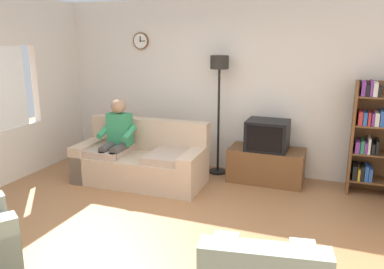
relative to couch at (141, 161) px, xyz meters
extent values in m
plane|color=#9E6B42|center=(1.00, -1.57, -0.31)|extent=(12.00, 12.00, 0.00)
cube|color=silver|center=(1.00, 1.09, 1.04)|extent=(6.20, 0.12, 2.70)
cylinder|color=brown|center=(-0.49, 1.01, 1.74)|extent=(0.28, 0.03, 0.28)
cylinder|color=white|center=(-0.49, 1.00, 1.74)|extent=(0.24, 0.01, 0.24)
cube|color=black|center=(-0.49, 0.99, 1.77)|extent=(0.02, 0.01, 0.09)
cube|color=black|center=(-0.45, 0.99, 1.74)|extent=(0.11, 0.01, 0.01)
cube|color=silver|center=(-1.86, 0.53, 1.09)|extent=(0.12, 1.10, 1.20)
cube|color=tan|center=(0.00, -0.05, -0.10)|extent=(1.93, 0.90, 0.42)
cube|color=tan|center=(-0.01, 0.31, 0.35)|extent=(1.91, 0.26, 0.48)
cube|color=tan|center=(0.84, -0.03, -0.03)|extent=(0.25, 0.85, 0.56)
cube|color=tan|center=(-0.84, -0.08, -0.03)|extent=(0.25, 0.85, 0.56)
cube|color=tan|center=(0.50, -0.09, 0.16)|extent=(0.62, 0.70, 0.10)
cube|color=tan|center=(-0.50, -0.12, 0.16)|extent=(0.62, 0.70, 0.10)
cube|color=brown|center=(1.74, 0.68, -0.06)|extent=(1.10, 0.56, 0.50)
cube|color=black|center=(1.74, 0.94, -0.04)|extent=(1.10, 0.04, 0.03)
cube|color=black|center=(1.74, 0.66, 0.41)|extent=(0.60, 0.48, 0.44)
cube|color=black|center=(1.74, 0.42, 0.41)|extent=(0.50, 0.01, 0.36)
cube|color=brown|center=(2.89, 0.73, 0.46)|extent=(0.04, 0.36, 1.55)
cube|color=brown|center=(3.21, 0.90, 0.46)|extent=(0.64, 0.02, 1.55)
cube|color=brown|center=(3.21, 0.73, -0.12)|extent=(0.60, 0.34, 0.02)
cube|color=black|center=(2.97, 0.71, -0.01)|extent=(0.06, 0.28, 0.20)
cube|color=gold|center=(3.02, 0.71, -0.03)|extent=(0.03, 0.28, 0.16)
cube|color=black|center=(3.07, 0.71, -0.01)|extent=(0.04, 0.28, 0.20)
cube|color=#2D59A5|center=(3.12, 0.71, 0.00)|extent=(0.05, 0.28, 0.21)
cube|color=#2D59A5|center=(3.17, 0.71, -0.01)|extent=(0.04, 0.28, 0.19)
cube|color=brown|center=(3.21, 0.73, 0.27)|extent=(0.60, 0.34, 0.02)
cube|color=#72338C|center=(2.97, 0.71, 0.36)|extent=(0.06, 0.28, 0.16)
cube|color=#267F4C|center=(3.03, 0.71, 0.36)|extent=(0.05, 0.28, 0.17)
cube|color=#72338C|center=(3.07, 0.71, 0.36)|extent=(0.04, 0.28, 0.15)
cube|color=silver|center=(3.11, 0.71, 0.39)|extent=(0.03, 0.28, 0.21)
cube|color=black|center=(3.16, 0.71, 0.35)|extent=(0.04, 0.28, 0.15)
cube|color=black|center=(3.21, 0.71, 0.37)|extent=(0.04, 0.28, 0.19)
cube|color=brown|center=(3.21, 0.73, 0.66)|extent=(0.60, 0.34, 0.02)
cube|color=red|center=(2.97, 0.71, 0.76)|extent=(0.05, 0.28, 0.18)
cube|color=#2D59A5|center=(3.02, 0.71, 0.75)|extent=(0.05, 0.28, 0.17)
cube|color=red|center=(3.08, 0.71, 0.75)|extent=(0.03, 0.28, 0.17)
cube|color=#72338C|center=(3.12, 0.71, 0.75)|extent=(0.03, 0.28, 0.17)
cube|color=silver|center=(3.17, 0.71, 0.76)|extent=(0.05, 0.28, 0.18)
cube|color=#2D59A5|center=(3.23, 0.71, 0.77)|extent=(0.05, 0.28, 0.21)
cube|color=brown|center=(3.21, 0.73, 1.04)|extent=(0.60, 0.34, 0.02)
cube|color=#72338C|center=(2.97, 0.71, 1.15)|extent=(0.05, 0.28, 0.19)
cube|color=black|center=(3.02, 0.71, 1.13)|extent=(0.04, 0.28, 0.15)
cube|color=#72338C|center=(3.06, 0.71, 1.16)|extent=(0.03, 0.28, 0.21)
cube|color=silver|center=(3.11, 0.71, 1.15)|extent=(0.05, 0.28, 0.18)
cube|color=black|center=(3.16, 0.71, 1.13)|extent=(0.04, 0.28, 0.15)
cylinder|color=black|center=(0.95, 0.78, -0.30)|extent=(0.28, 0.28, 0.03)
cylinder|color=black|center=(0.95, 0.78, 0.54)|extent=(0.04, 0.04, 1.70)
cylinder|color=black|center=(0.95, 0.78, 1.44)|extent=(0.28, 0.28, 0.20)
cube|color=#338C59|center=(-0.34, 0.00, 0.47)|extent=(0.35, 0.21, 0.48)
sphere|color=#A37A5B|center=(-0.34, -0.01, 0.82)|extent=(0.22, 0.22, 0.22)
cylinder|color=#4C4742|center=(-0.25, -0.19, 0.23)|extent=(0.14, 0.38, 0.13)
cylinder|color=#4C4742|center=(-0.43, -0.20, 0.23)|extent=(0.14, 0.38, 0.13)
cylinder|color=#4C4742|center=(-0.24, -0.38, -0.05)|extent=(0.11, 0.11, 0.52)
cylinder|color=#4C4742|center=(-0.42, -0.39, -0.05)|extent=(0.11, 0.11, 0.52)
cylinder|color=#338C59|center=(-0.13, -0.10, 0.45)|extent=(0.10, 0.33, 0.20)
cylinder|color=#338C59|center=(-0.55, -0.11, 0.45)|extent=(0.10, 0.33, 0.20)
cylinder|color=#4C4742|center=(-0.35, -2.29, -0.11)|extent=(0.15, 0.15, 0.40)
cylinder|color=#4C4742|center=(-0.20, -2.39, -0.11)|extent=(0.15, 0.15, 0.40)
camera|label=1|loc=(2.69, -4.88, 1.82)|focal=36.33mm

